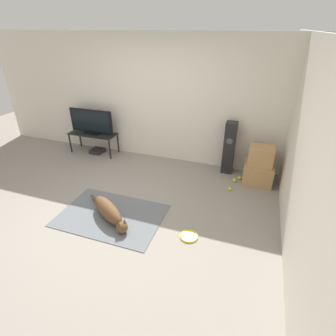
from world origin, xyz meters
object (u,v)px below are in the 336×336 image
Objects in this scene: cardboard_box_lower at (258,173)px; tv_stand at (93,136)px; dog at (109,211)px; cardboard_box_upper at (261,156)px; game_console at (97,151)px; tennis_ball_loose_on_carpet at (234,180)px; tennis_ball_by_boxes at (230,189)px; floor_speaker at (229,148)px; tennis_ball_near_speaker at (239,178)px; frisbee at (189,236)px; tv at (91,122)px.

cardboard_box_lower is 3.66m from tv_stand.
cardboard_box_upper is (2.08, 1.85, 0.42)m from dog.
cardboard_box_upper is 1.48× the size of game_console.
cardboard_box_upper is at bearing 16.47° from tennis_ball_loose_on_carpet.
cardboard_box_upper reaches higher than tennis_ball_by_boxes.
tv_stand is (-3.05, -0.08, -0.11)m from floor_speaker.
dog reaches higher than tennis_ball_near_speaker.
tennis_ball_by_boxes is 3.21m from game_console.
tennis_ball_by_boxes is at bearing -77.40° from floor_speaker.
floor_speaker reaches higher than cardboard_box_upper.
tennis_ball_loose_on_carpet is at bearing 75.97° from frisbee.
game_console is (-3.19, 0.29, 0.01)m from tennis_ball_loose_on_carpet.
game_console is at bearing -3.09° from tv_stand.
game_console is at bearing 177.27° from cardboard_box_upper.
tennis_ball_loose_on_carpet is (0.20, -0.37, -0.49)m from floor_speaker.
tv is 3.34m from tennis_ball_by_boxes.
tv is (-3.64, 0.18, 0.18)m from cardboard_box_upper.
tv reaches higher than tennis_ball_near_speaker.
frisbee is at bearing -96.29° from floor_speaker.
cardboard_box_lower is 1.81× the size of game_console.
tv is at bearing 177.37° from cardboard_box_lower.
cardboard_box_lower is 0.73m from floor_speaker.
cardboard_box_lower is 3.60m from game_console.
tv_stand is at bearing 174.88° from tennis_ball_loose_on_carpet.
dog is 2.57m from tv_stand.
frisbee is at bearing -114.20° from cardboard_box_upper.
tennis_ball_by_boxes is at bearing 40.62° from dog.
dog is at bearing -138.26° from cardboard_box_lower.
tv is at bearing 144.49° from frisbee.
cardboard_box_lower reaches higher than tennis_ball_loose_on_carpet.
tv_stand is (-3.64, 0.17, -0.14)m from cardboard_box_upper.
tennis_ball_loose_on_carpet is 0.23× the size of game_console.
dog reaches higher than frisbee.
cardboard_box_upper reaches higher than cardboard_box_lower.
tv is (-3.05, -0.07, 0.22)m from floor_speaker.
dog is at bearing -179.29° from frisbee.
cardboard_box_upper is at bearing -2.73° from game_console.
tennis_ball_near_speaker is (3.33, -0.17, -0.71)m from tv.
dog is at bearing -52.29° from tv_stand.
tennis_ball_near_speaker is 1.00× the size of tennis_ball_loose_on_carpet.
frisbee is at bearing -105.48° from tennis_ball_by_boxes.
tv is 3.41m from tennis_ball_near_speaker.
tv_stand is (-2.82, 2.01, 0.40)m from frisbee.
tennis_ball_loose_on_carpet is (-0.39, -0.12, -0.53)m from cardboard_box_upper.
tennis_ball_loose_on_carpet is at bearing -162.54° from cardboard_box_lower.
floor_speaker reaches higher than tennis_ball_by_boxes.
frisbee is 1.91m from tennis_ball_near_speaker.
dog is 14.97× the size of tennis_ball_near_speaker.
floor_speaker reaches higher than tennis_ball_loose_on_carpet.
tennis_ball_near_speaker reaches higher than frisbee.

